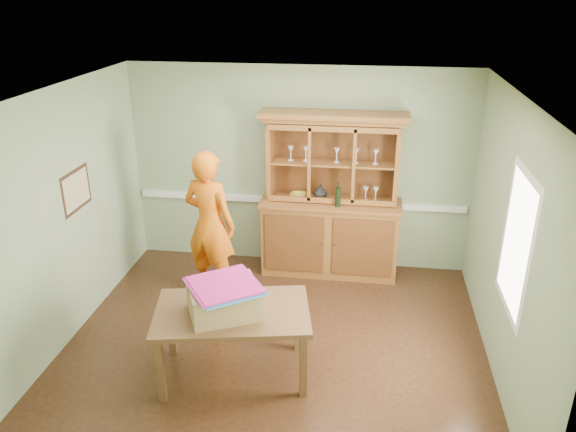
% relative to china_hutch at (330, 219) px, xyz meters
% --- Properties ---
extents(floor, '(4.50, 4.50, 0.00)m').
position_rel_china_hutch_xyz_m(floor, '(-0.45, -1.75, -0.76)').
color(floor, '#422915').
rests_on(floor, ground).
extents(ceiling, '(4.50, 4.50, 0.00)m').
position_rel_china_hutch_xyz_m(ceiling, '(-0.45, -1.75, 1.94)').
color(ceiling, white).
rests_on(ceiling, wall_back).
extents(wall_back, '(4.50, 0.00, 4.50)m').
position_rel_china_hutch_xyz_m(wall_back, '(-0.45, 0.25, 0.59)').
color(wall_back, gray).
rests_on(wall_back, floor).
extents(wall_left, '(0.00, 4.00, 4.00)m').
position_rel_china_hutch_xyz_m(wall_left, '(-2.70, -1.75, 0.59)').
color(wall_left, gray).
rests_on(wall_left, floor).
extents(wall_right, '(0.00, 4.00, 4.00)m').
position_rel_china_hutch_xyz_m(wall_right, '(1.80, -1.75, 0.59)').
color(wall_right, gray).
rests_on(wall_right, floor).
extents(wall_front, '(4.50, 0.00, 4.50)m').
position_rel_china_hutch_xyz_m(wall_front, '(-0.45, -3.75, 0.59)').
color(wall_front, gray).
rests_on(wall_front, floor).
extents(chair_rail, '(4.41, 0.05, 0.08)m').
position_rel_china_hutch_xyz_m(chair_rail, '(-0.45, 0.22, 0.14)').
color(chair_rail, white).
rests_on(chair_rail, wall_back).
extents(framed_map, '(0.03, 0.60, 0.46)m').
position_rel_china_hutch_xyz_m(framed_map, '(-2.68, -1.45, 0.79)').
color(framed_map, '#332014').
rests_on(framed_map, wall_left).
extents(window_panel, '(0.03, 0.96, 1.36)m').
position_rel_china_hutch_xyz_m(window_panel, '(1.78, -2.05, 0.74)').
color(window_panel, white).
rests_on(window_panel, wall_right).
extents(china_hutch, '(1.84, 0.61, 2.16)m').
position_rel_china_hutch_xyz_m(china_hutch, '(0.00, 0.00, 0.00)').
color(china_hutch, brown).
rests_on(china_hutch, floor).
extents(dining_table, '(1.62, 1.16, 0.74)m').
position_rel_china_hutch_xyz_m(dining_table, '(-0.77, -2.32, -0.11)').
color(dining_table, brown).
rests_on(dining_table, floor).
extents(cardboard_box, '(0.79, 0.73, 0.30)m').
position_rel_china_hutch_xyz_m(cardboard_box, '(-0.83, -2.38, 0.13)').
color(cardboard_box, tan).
rests_on(cardboard_box, dining_table).
extents(kite_stack, '(0.81, 0.81, 0.04)m').
position_rel_china_hutch_xyz_m(kite_stack, '(-0.82, -2.42, 0.30)').
color(kite_stack, green).
rests_on(kite_stack, cardboard_box).
extents(person, '(0.78, 0.63, 1.85)m').
position_rel_china_hutch_xyz_m(person, '(-1.41, -0.77, 0.17)').
color(person, orange).
rests_on(person, floor).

